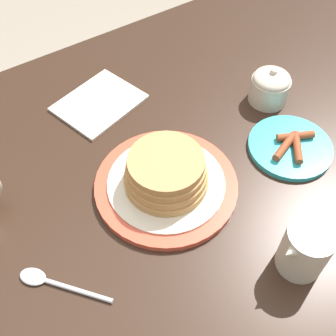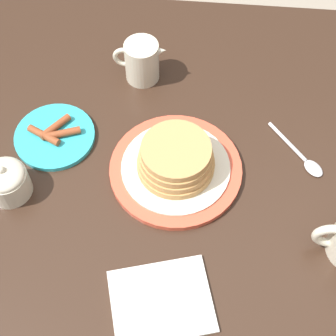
# 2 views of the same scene
# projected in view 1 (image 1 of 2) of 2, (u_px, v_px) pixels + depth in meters

# --- Properties ---
(ground_plane) EXTENTS (8.00, 8.00, 0.00)m
(ground_plane) POSITION_uv_depth(u_px,v_px,m) (182.00, 320.00, 1.32)
(ground_plane) COLOR gray
(dining_table) EXTENTS (1.36, 0.91, 0.76)m
(dining_table) POSITION_uv_depth(u_px,v_px,m) (191.00, 213.00, 0.82)
(dining_table) COLOR #332116
(dining_table) RESTS_ON ground_plane
(pancake_plate) EXTENTS (0.24, 0.24, 0.07)m
(pancake_plate) POSITION_uv_depth(u_px,v_px,m) (166.00, 178.00, 0.69)
(pancake_plate) COLOR #DB5138
(pancake_plate) RESTS_ON dining_table
(side_plate_bacon) EXTENTS (0.15, 0.15, 0.02)m
(side_plate_bacon) POSITION_uv_depth(u_px,v_px,m) (290.00, 146.00, 0.76)
(side_plate_bacon) COLOR #2DADBC
(side_plate_bacon) RESTS_ON dining_table
(creamer_pitcher) EXTENTS (0.11, 0.07, 0.09)m
(creamer_pitcher) POSITION_uv_depth(u_px,v_px,m) (305.00, 249.00, 0.59)
(creamer_pitcher) COLOR beige
(creamer_pitcher) RESTS_ON dining_table
(sugar_bowl) EXTENTS (0.08, 0.08, 0.08)m
(sugar_bowl) POSITION_uv_depth(u_px,v_px,m) (270.00, 86.00, 0.82)
(sugar_bowl) COLOR beige
(sugar_bowl) RESTS_ON dining_table
(napkin) EXTENTS (0.19, 0.16, 0.01)m
(napkin) POSITION_uv_depth(u_px,v_px,m) (99.00, 103.00, 0.83)
(napkin) COLOR silver
(napkin) RESTS_ON dining_table
(spoon) EXTENTS (0.10, 0.12, 0.01)m
(spoon) POSITION_uv_depth(u_px,v_px,m) (49.00, 282.00, 0.60)
(spoon) COLOR silver
(spoon) RESTS_ON dining_table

